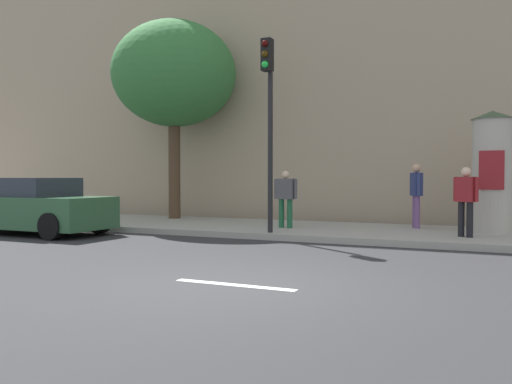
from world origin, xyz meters
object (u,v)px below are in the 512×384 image
Objects in this scene: street_tree at (174,75)px; parked_car_red at (32,207)px; traffic_light at (269,104)px; pedestrian_near_pole at (466,197)px; poster_column at (492,171)px; pedestrian_in_dark_shirt at (286,194)px; pedestrian_with_backpack at (416,191)px.

street_tree is 6.10m from parked_car_red.
pedestrian_near_pole is at bearing 13.04° from traffic_light.
parked_car_red is (-10.29, -2.49, -0.33)m from pedestrian_near_pole.
traffic_light reaches higher than pedestrian_near_pole.
poster_column is 1.95× the size of pedestrian_in_dark_shirt.
traffic_light reaches higher than pedestrian_in_dark_shirt.
parked_car_red is at bearing -154.89° from pedestrian_with_backpack.
pedestrian_with_backpack is 9.92m from parked_car_red.
traffic_light is at bearing -137.71° from pedestrian_with_backpack.
street_tree reaches higher than traffic_light.
pedestrian_with_backpack reaches higher than pedestrian_near_pole.
pedestrian_in_dark_shirt is at bearing 175.33° from pedestrian_near_pole.
pedestrian_near_pole is (1.32, -1.71, -0.08)m from pedestrian_with_backpack.
pedestrian_with_backpack is 0.40× the size of parked_car_red.
pedestrian_with_backpack reaches higher than pedestrian_in_dark_shirt.
street_tree is (-4.52, 2.87, 1.51)m from traffic_light.
poster_column is 0.69× the size of parked_car_red.
pedestrian_near_pole is at bearing -52.40° from pedestrian_with_backpack.
poster_column is (4.78, 2.32, -1.58)m from traffic_light.
traffic_light is at bearing 14.03° from parked_car_red.
pedestrian_in_dark_shirt is (-4.89, -0.97, -0.60)m from poster_column.
poster_column is 0.46× the size of street_tree.
parked_car_red is at bearing -166.38° from pedestrian_near_pole.
pedestrian_with_backpack is at bearing -1.22° from street_tree.
parked_car_red is (-6.00, -1.50, -2.48)m from traffic_light.
parked_car_red is at bearing -108.70° from street_tree.
poster_column is at bearing 19.51° from parked_car_red.
traffic_light is at bearing -85.41° from pedestrian_in_dark_shirt.
pedestrian_in_dark_shirt is at bearing -18.91° from street_tree.
poster_column reaches higher than pedestrian_in_dark_shirt.
pedestrian_with_backpack is at bearing 25.11° from parked_car_red.
traffic_light is 4.90m from pedestrian_near_pole.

